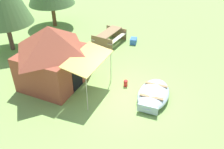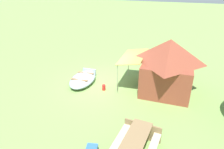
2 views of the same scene
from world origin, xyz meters
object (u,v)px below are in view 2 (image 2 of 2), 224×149
(picnic_table, at_px, (135,144))
(fuel_can, at_px, (104,87))
(beached_rowboat, at_px, (83,79))
(canvas_cabin_tent, at_px, (168,65))

(picnic_table, height_order, fuel_can, picnic_table)
(beached_rowboat, height_order, canvas_cabin_tent, canvas_cabin_tent)
(beached_rowboat, bearing_deg, picnic_table, 42.30)
(beached_rowboat, xyz_separation_m, canvas_cabin_tent, (-0.57, 4.52, 1.21))
(beached_rowboat, relative_size, fuel_can, 7.60)
(canvas_cabin_tent, relative_size, picnic_table, 1.79)
(picnic_table, distance_m, fuel_can, 4.60)
(picnic_table, bearing_deg, beached_rowboat, -137.70)
(picnic_table, bearing_deg, canvas_cabin_tent, 172.60)
(beached_rowboat, bearing_deg, canvas_cabin_tent, 97.20)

